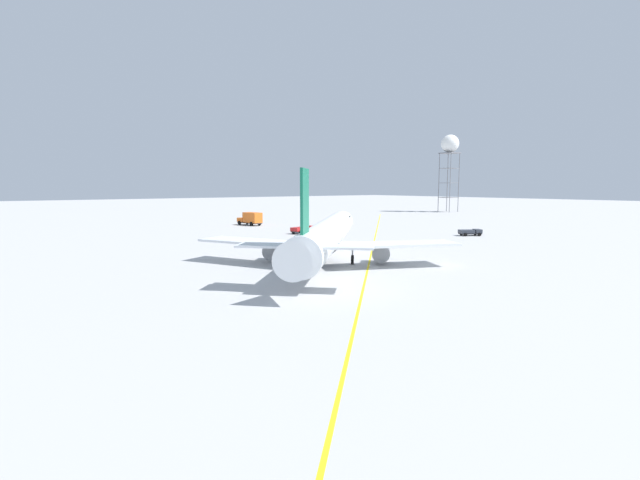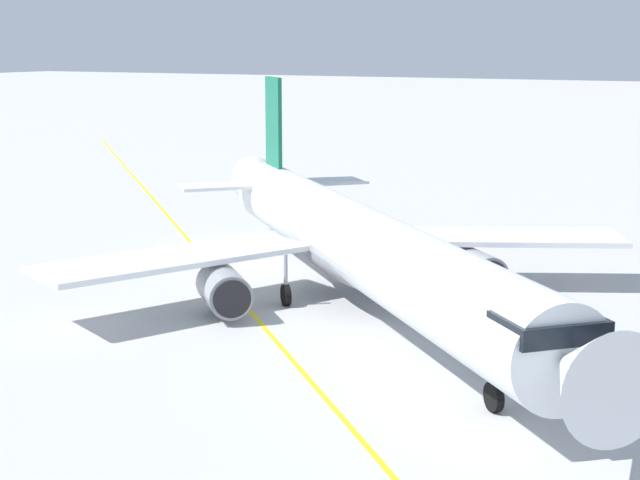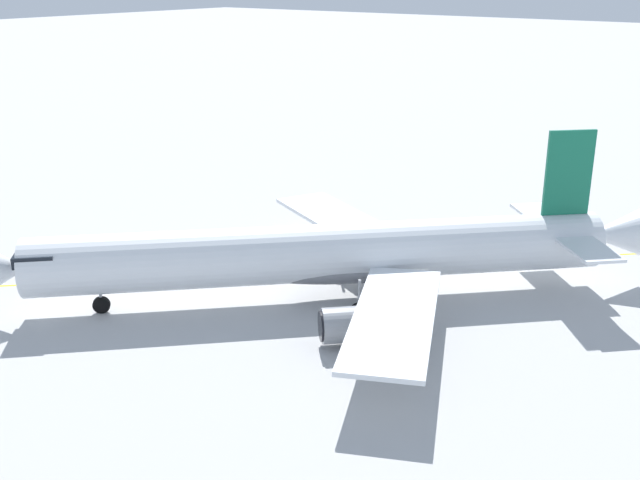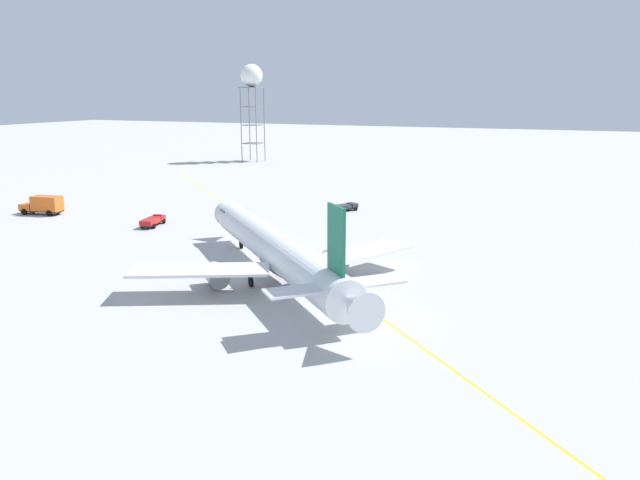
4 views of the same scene
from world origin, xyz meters
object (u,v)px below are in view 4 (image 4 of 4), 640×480
Objects in this scene: catering_truck_truck at (44,205)px; ops_pickup_truck at (153,221)px; airliner_main at (276,252)px; baggage_truck_truck at (346,207)px; radar_tower at (252,79)px.

catering_truck_truck reaches higher than ops_pickup_truck.
ops_pickup_truck is at bearing 15.03° from airliner_main.
catering_truck_truck is at bearing 148.49° from baggage_truck_truck.
catering_truck_truck is at bearing 75.28° from ops_pickup_truck.
baggage_truck_truck is (39.68, 6.73, -2.41)m from airliner_main.
baggage_truck_truck is 83.73m from radar_tower.
catering_truck_truck is 1.27× the size of ops_pickup_truck.
airliner_main is at bearing -138.12° from baggage_truck_truck.
ops_pickup_truck is at bearing -161.05° from radar_tower.
airliner_main is at bearing -150.04° from radar_tower.
airliner_main is at bearing -133.60° from ops_pickup_truck.
airliner_main is 54.66m from catering_truck_truck.
ops_pickup_truck is (-22.64, 22.77, 0.09)m from baggage_truck_truck.
airliner_main is 5.75× the size of ops_pickup_truck.
ops_pickup_truck is 92.09m from radar_tower.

